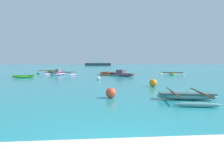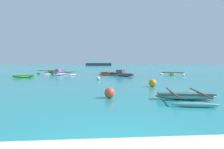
{
  "view_description": "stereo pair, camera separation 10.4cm",
  "coord_description": "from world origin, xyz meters",
  "px_view_note": "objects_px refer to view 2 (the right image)",
  "views": [
    {
      "loc": [
        -0.41,
        -3.25,
        1.8
      ],
      "look_at": [
        1.68,
        20.34,
        0.25
      ],
      "focal_mm": 32.0,
      "sensor_mm": 36.0,
      "label": 1
    },
    {
      "loc": [
        -0.31,
        -3.26,
        1.8
      ],
      "look_at": [
        1.68,
        20.34,
        0.25
      ],
      "focal_mm": 32.0,
      "sensor_mm": 36.0,
      "label": 2
    }
  ],
  "objects_px": {
    "moored_boat_1": "(24,76)",
    "moored_boat_3": "(173,74)",
    "mooring_buoy_2": "(153,83)",
    "mooring_buoy_1": "(110,93)",
    "moored_boat_4": "(60,73)",
    "moored_boat_6": "(185,96)",
    "moored_boat_0": "(108,73)",
    "moored_boat_2": "(51,72)",
    "moored_boat_5": "(123,74)",
    "mooring_buoy_0": "(98,78)",
    "distant_ferry": "(99,63)"
  },
  "relations": [
    {
      "from": "moored_boat_0",
      "to": "mooring_buoy_0",
      "type": "height_order",
      "value": "moored_boat_0"
    },
    {
      "from": "moored_boat_4",
      "to": "moored_boat_6",
      "type": "bearing_deg",
      "value": -132.39
    },
    {
      "from": "moored_boat_1",
      "to": "moored_boat_3",
      "type": "distance_m",
      "value": 18.5
    },
    {
      "from": "moored_boat_0",
      "to": "moored_boat_5",
      "type": "relative_size",
      "value": 1.37
    },
    {
      "from": "moored_boat_3",
      "to": "moored_boat_4",
      "type": "relative_size",
      "value": 0.79
    },
    {
      "from": "mooring_buoy_2",
      "to": "mooring_buoy_0",
      "type": "bearing_deg",
      "value": 124.92
    },
    {
      "from": "distant_ferry",
      "to": "mooring_buoy_2",
      "type": "bearing_deg",
      "value": -87.93
    },
    {
      "from": "moored_boat_4",
      "to": "mooring_buoy_1",
      "type": "height_order",
      "value": "moored_boat_4"
    },
    {
      "from": "moored_boat_1",
      "to": "moored_boat_3",
      "type": "height_order",
      "value": "moored_boat_3"
    },
    {
      "from": "moored_boat_3",
      "to": "mooring_buoy_1",
      "type": "bearing_deg",
      "value": 177.93
    },
    {
      "from": "moored_boat_4",
      "to": "moored_boat_1",
      "type": "bearing_deg",
      "value": 158.22
    },
    {
      "from": "moored_boat_4",
      "to": "moored_boat_6",
      "type": "xyz_separation_m",
      "value": [
        8.83,
        -17.47,
        -0.1
      ]
    },
    {
      "from": "moored_boat_1",
      "to": "moored_boat_6",
      "type": "bearing_deg",
      "value": -63.35
    },
    {
      "from": "moored_boat_4",
      "to": "mooring_buoy_1",
      "type": "relative_size",
      "value": 8.33
    },
    {
      "from": "moored_boat_1",
      "to": "moored_boat_5",
      "type": "height_order",
      "value": "moored_boat_5"
    },
    {
      "from": "moored_boat_2",
      "to": "moored_boat_4",
      "type": "height_order",
      "value": "moored_boat_4"
    },
    {
      "from": "moored_boat_2",
      "to": "moored_boat_4",
      "type": "relative_size",
      "value": 1.0
    },
    {
      "from": "moored_boat_0",
      "to": "distant_ferry",
      "type": "distance_m",
      "value": 58.79
    },
    {
      "from": "moored_boat_0",
      "to": "moored_boat_2",
      "type": "distance_m",
      "value": 8.78
    },
    {
      "from": "moored_boat_6",
      "to": "mooring_buoy_2",
      "type": "bearing_deg",
      "value": 102.83
    },
    {
      "from": "mooring_buoy_1",
      "to": "moored_boat_3",
      "type": "bearing_deg",
      "value": 59.2
    },
    {
      "from": "moored_boat_0",
      "to": "moored_boat_1",
      "type": "height_order",
      "value": "moored_boat_0"
    },
    {
      "from": "moored_boat_6",
      "to": "distant_ferry",
      "type": "height_order",
      "value": "distant_ferry"
    },
    {
      "from": "moored_boat_5",
      "to": "moored_boat_3",
      "type": "bearing_deg",
      "value": 61.99
    },
    {
      "from": "moored_boat_0",
      "to": "moored_boat_4",
      "type": "bearing_deg",
      "value": -150.39
    },
    {
      "from": "moored_boat_1",
      "to": "moored_boat_6",
      "type": "distance_m",
      "value": 18.43
    },
    {
      "from": "moored_boat_0",
      "to": "distant_ferry",
      "type": "relative_size",
      "value": 0.39
    },
    {
      "from": "moored_boat_2",
      "to": "moored_boat_6",
      "type": "distance_m",
      "value": 23.72
    },
    {
      "from": "moored_boat_2",
      "to": "mooring_buoy_2",
      "type": "bearing_deg",
      "value": 4.9
    },
    {
      "from": "moored_boat_4",
      "to": "mooring_buoy_1",
      "type": "bearing_deg",
      "value": -141.61
    },
    {
      "from": "mooring_buoy_2",
      "to": "moored_boat_3",
      "type": "bearing_deg",
      "value": 62.5
    },
    {
      "from": "moored_boat_6",
      "to": "mooring_buoy_1",
      "type": "distance_m",
      "value": 3.6
    },
    {
      "from": "mooring_buoy_0",
      "to": "distant_ferry",
      "type": "xyz_separation_m",
      "value": [
        1.17,
        66.85,
        0.8
      ]
    },
    {
      "from": "moored_boat_5",
      "to": "mooring_buoy_1",
      "type": "height_order",
      "value": "moored_boat_5"
    },
    {
      "from": "moored_boat_1",
      "to": "moored_boat_4",
      "type": "height_order",
      "value": "moored_boat_4"
    },
    {
      "from": "moored_boat_0",
      "to": "moored_boat_6",
      "type": "relative_size",
      "value": 1.18
    },
    {
      "from": "mooring_buoy_1",
      "to": "distant_ferry",
      "type": "height_order",
      "value": "distant_ferry"
    },
    {
      "from": "moored_boat_4",
      "to": "mooring_buoy_0",
      "type": "bearing_deg",
      "value": -124.89
    },
    {
      "from": "moored_boat_3",
      "to": "mooring_buoy_1",
      "type": "height_order",
      "value": "mooring_buoy_1"
    },
    {
      "from": "moored_boat_1",
      "to": "distant_ferry",
      "type": "distance_m",
      "value": 64.0
    },
    {
      "from": "moored_boat_1",
      "to": "mooring_buoy_0",
      "type": "xyz_separation_m",
      "value": [
        8.21,
        -3.55,
        0.01
      ]
    },
    {
      "from": "moored_boat_3",
      "to": "mooring_buoy_2",
      "type": "distance_m",
      "value": 13.55
    },
    {
      "from": "distant_ferry",
      "to": "moored_boat_4",
      "type": "bearing_deg",
      "value": -95.8
    },
    {
      "from": "moored_boat_0",
      "to": "moored_boat_2",
      "type": "relative_size",
      "value": 0.99
    },
    {
      "from": "moored_boat_0",
      "to": "mooring_buoy_1",
      "type": "height_order",
      "value": "mooring_buoy_1"
    },
    {
      "from": "mooring_buoy_1",
      "to": "moored_boat_6",
      "type": "bearing_deg",
      "value": -11.89
    },
    {
      "from": "moored_boat_5",
      "to": "mooring_buoy_2",
      "type": "relative_size",
      "value": 5.64
    },
    {
      "from": "moored_boat_3",
      "to": "moored_boat_1",
      "type": "bearing_deg",
      "value": 128.18
    },
    {
      "from": "moored_boat_3",
      "to": "mooring_buoy_1",
      "type": "distance_m",
      "value": 18.8
    },
    {
      "from": "moored_boat_5",
      "to": "mooring_buoy_0",
      "type": "distance_m",
      "value": 5.87
    }
  ]
}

